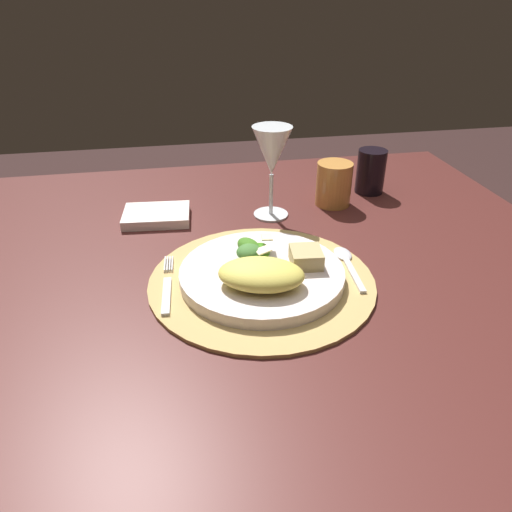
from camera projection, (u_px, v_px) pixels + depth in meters
ground_plane at (243, 506)px, 1.18m from camera, size 6.00×6.00×0.00m
dining_table at (239, 308)px, 0.88m from camera, size 1.22×0.98×0.70m
placemat at (262, 281)px, 0.76m from camera, size 0.36×0.36×0.01m
dinner_plate at (262, 274)px, 0.76m from camera, size 0.26×0.26×0.02m
pasta_serving at (261, 274)px, 0.70m from camera, size 0.15×0.12×0.04m
salad_greens at (253, 250)px, 0.78m from camera, size 0.07×0.08×0.03m
bread_piece at (306, 257)px, 0.76m from camera, size 0.05×0.06×0.03m
fork at (167, 286)px, 0.74m from camera, size 0.02×0.16×0.00m
spoon at (346, 260)px, 0.81m from camera, size 0.03×0.14×0.01m
napkin at (157, 216)px, 0.96m from camera, size 0.14×0.11×0.02m
wine_glass at (272, 154)px, 0.92m from camera, size 0.08×0.08×0.18m
amber_tumbler at (334, 184)px, 1.01m from camera, size 0.07×0.07×0.09m
dark_tumbler at (371, 171)px, 1.06m from camera, size 0.06×0.06×0.10m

